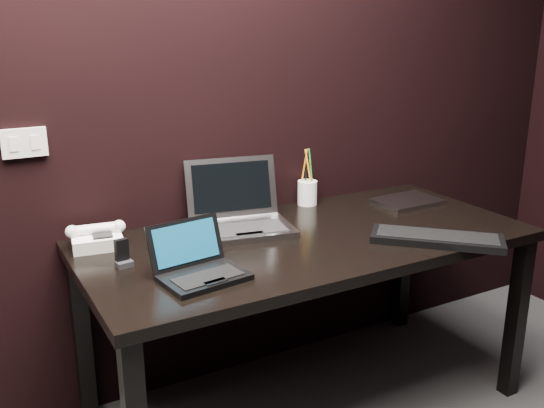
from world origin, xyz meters
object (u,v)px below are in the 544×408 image
desk (308,255)px  netbook (199,267)px  closed_laptop (407,201)px  ext_keyboard (437,238)px  mobile_phone (123,256)px  desk_phone (96,237)px  silver_laptop (240,217)px  pen_cup (307,192)px

desk → netbook: (-0.51, -0.16, 0.11)m
netbook → closed_laptop: bearing=15.0°
closed_laptop → ext_keyboard: bearing=-118.7°
mobile_phone → closed_laptop: bearing=4.0°
desk → desk_phone: bearing=159.8°
closed_laptop → desk_phone: size_ratio=1.32×
ext_keyboard → netbook: bearing=171.5°
ext_keyboard → closed_laptop: ext_keyboard is taller
netbook → ext_keyboard: 0.90m
closed_laptop → desk: bearing=-166.7°
silver_laptop → mobile_phone: 0.53m
netbook → silver_laptop: silver_laptop is taller
netbook → desk_phone: 0.48m
ext_keyboard → mobile_phone: mobile_phone is taller
silver_laptop → pen_cup: bearing=20.5°
silver_laptop → pen_cup: 0.44m
mobile_phone → silver_laptop: bearing=16.0°
silver_laptop → mobile_phone: silver_laptop is taller
desk → silver_laptop: bearing=134.2°
desk → mobile_phone: mobile_phone is taller
mobile_phone → pen_cup: pen_cup is taller
closed_laptop → netbook: bearing=-165.0°
desk → closed_laptop: size_ratio=6.01×
netbook → pen_cup: bearing=34.9°
silver_laptop → mobile_phone: bearing=-164.0°
ext_keyboard → pen_cup: (-0.16, 0.64, 0.04)m
netbook → closed_laptop: 1.16m
closed_laptop → desk_phone: 1.35m
netbook → desk_phone: bearing=117.3°
desk → pen_cup: pen_cup is taller
ext_keyboard → desk_phone: 1.24m
netbook → silver_laptop: bearing=47.9°
silver_laptop → desk_phone: 0.54m
desk_phone → pen_cup: size_ratio=0.85×
desk → netbook: 0.55m
desk_phone → pen_cup: pen_cup is taller
desk → mobile_phone: size_ratio=18.32×
netbook → desk: bearing=17.0°
silver_laptop → ext_keyboard: size_ratio=0.94×
desk → closed_laptop: closed_laptop is taller
netbook → mobile_phone: size_ratio=3.11×
silver_laptop → mobile_phone: size_ratio=4.61×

